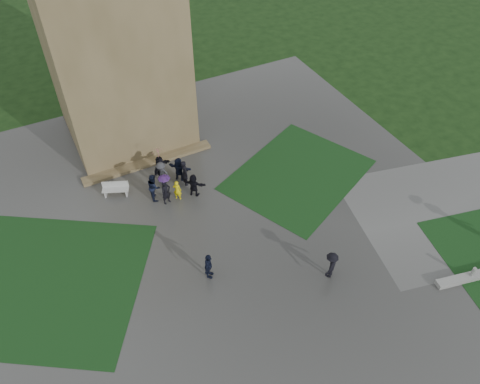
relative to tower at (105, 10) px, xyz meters
name	(u,v)px	position (x,y,z in m)	size (l,w,h in m)	color
ground	(213,278)	(0.00, -15.00, -9.00)	(120.00, 120.00, 0.00)	black
plaza	(198,252)	(0.00, -13.00, -8.99)	(34.00, 34.00, 0.02)	#353533
lawn_inset_left	(37,282)	(-8.50, -11.00, -8.97)	(11.00, 9.00, 0.01)	black
lawn_inset_right	(298,175)	(8.50, -10.00, -8.97)	(9.00, 7.00, 0.01)	black
tower	(105,10)	(0.00, 0.00, 0.00)	(8.00, 8.00, 18.00)	brown
tower_plinth	(148,162)	(0.00, -4.40, -8.87)	(9.00, 0.80, 0.22)	brown
bench	(116,189)	(-2.78, -6.36, -8.49)	(1.72, 1.12, 0.96)	#B5B5B0
visitor_cluster	(170,174)	(0.60, -7.22, -7.97)	(3.35, 3.84, 2.46)	black
pedestrian_mid	(208,266)	(-0.14, -14.80, -8.12)	(1.01, 0.57, 1.72)	black
pedestrian_near	(331,265)	(5.64, -17.69, -8.10)	(1.13, 0.58, 1.75)	black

